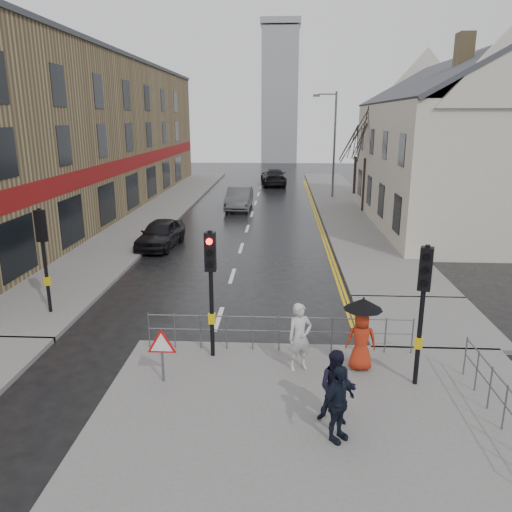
# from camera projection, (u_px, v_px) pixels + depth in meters

# --- Properties ---
(ground) EXTENTS (120.00, 120.00, 0.00)m
(ground) POSITION_uv_depth(u_px,v_px,m) (204.00, 363.00, 13.12)
(ground) COLOR black
(ground) RESTS_ON ground
(near_pavement) EXTENTS (10.00, 9.00, 0.14)m
(near_pavement) POSITION_uv_depth(u_px,v_px,m) (332.00, 450.00, 9.59)
(near_pavement) COLOR #605E5B
(near_pavement) RESTS_ON ground
(left_pavement) EXTENTS (4.00, 44.00, 0.14)m
(left_pavement) POSITION_uv_depth(u_px,v_px,m) (163.00, 207.00, 35.56)
(left_pavement) COLOR #605E5B
(left_pavement) RESTS_ON ground
(right_pavement) EXTENTS (4.00, 40.00, 0.14)m
(right_pavement) POSITION_uv_depth(u_px,v_px,m) (343.00, 204.00, 36.83)
(right_pavement) COLOR #605E5B
(right_pavement) RESTS_ON ground
(pavement_bridge_right) EXTENTS (4.00, 4.20, 0.14)m
(pavement_bridge_right) POSITION_uv_depth(u_px,v_px,m) (424.00, 321.00, 15.67)
(pavement_bridge_right) COLOR #605E5B
(pavement_bridge_right) RESTS_ON ground
(building_left_terrace) EXTENTS (8.00, 42.00, 10.00)m
(building_left_terrace) POSITION_uv_depth(u_px,v_px,m) (75.00, 137.00, 33.55)
(building_left_terrace) COLOR #8A764F
(building_left_terrace) RESTS_ON ground
(building_right_cream) EXTENTS (9.00, 16.40, 10.10)m
(building_right_cream) POSITION_uv_depth(u_px,v_px,m) (457.00, 144.00, 28.56)
(building_right_cream) COLOR beige
(building_right_cream) RESTS_ON ground
(church_tower) EXTENTS (5.00, 5.00, 18.00)m
(church_tower) POSITION_uv_depth(u_px,v_px,m) (280.00, 97.00, 70.28)
(church_tower) COLOR #92949A
(church_tower) RESTS_ON ground
(traffic_signal_near_left) EXTENTS (0.28, 0.27, 3.40)m
(traffic_signal_near_left) POSITION_uv_depth(u_px,v_px,m) (211.00, 272.00, 12.64)
(traffic_signal_near_left) COLOR black
(traffic_signal_near_left) RESTS_ON near_pavement
(traffic_signal_near_right) EXTENTS (0.34, 0.33, 3.40)m
(traffic_signal_near_right) POSITION_uv_depth(u_px,v_px,m) (423.00, 291.00, 11.24)
(traffic_signal_near_right) COLOR black
(traffic_signal_near_right) RESTS_ON near_pavement
(traffic_signal_far_left) EXTENTS (0.34, 0.33, 3.40)m
(traffic_signal_far_left) POSITION_uv_depth(u_px,v_px,m) (43.00, 243.00, 15.63)
(traffic_signal_far_left) COLOR black
(traffic_signal_far_left) RESTS_ON left_pavement
(guard_railing_front) EXTENTS (7.14, 0.04, 1.00)m
(guard_railing_front) POSITION_uv_depth(u_px,v_px,m) (279.00, 325.00, 13.37)
(guard_railing_front) COLOR #595B5E
(guard_railing_front) RESTS_ON near_pavement
(guard_railing_side) EXTENTS (0.04, 4.54, 1.00)m
(guard_railing_side) POSITION_uv_depth(u_px,v_px,m) (506.00, 398.00, 9.93)
(guard_railing_side) COLOR #595B5E
(guard_railing_side) RESTS_ON near_pavement
(warning_sign) EXTENTS (0.80, 0.07, 1.35)m
(warning_sign) POSITION_uv_depth(u_px,v_px,m) (162.00, 347.00, 11.72)
(warning_sign) COLOR #595B5E
(warning_sign) RESTS_ON near_pavement
(street_lamp) EXTENTS (1.83, 0.25, 8.00)m
(street_lamp) POSITION_uv_depth(u_px,v_px,m) (332.00, 138.00, 38.51)
(street_lamp) COLOR #595B5E
(street_lamp) RESTS_ON right_pavement
(tree_near) EXTENTS (2.40, 2.40, 6.58)m
(tree_near) POSITION_uv_depth(u_px,v_px,m) (367.00, 135.00, 32.53)
(tree_near) COLOR #31221B
(tree_near) RESTS_ON right_pavement
(tree_far) EXTENTS (2.40, 2.40, 5.64)m
(tree_far) POSITION_uv_depth(u_px,v_px,m) (357.00, 141.00, 40.40)
(tree_far) COLOR #31221B
(tree_far) RESTS_ON right_pavement
(pedestrian_a) EXTENTS (0.74, 0.62, 1.73)m
(pedestrian_a) POSITION_uv_depth(u_px,v_px,m) (300.00, 337.00, 12.33)
(pedestrian_a) COLOR #B8B8B4
(pedestrian_a) RESTS_ON near_pavement
(pedestrian_b) EXTENTS (0.90, 0.78, 1.59)m
(pedestrian_b) POSITION_uv_depth(u_px,v_px,m) (337.00, 388.00, 10.15)
(pedestrian_b) COLOR black
(pedestrian_b) RESTS_ON near_pavement
(pedestrian_with_umbrella) EXTENTS (0.96, 0.96, 1.88)m
(pedestrian_with_umbrella) POSITION_uv_depth(u_px,v_px,m) (362.00, 329.00, 12.28)
(pedestrian_with_umbrella) COLOR #A82A13
(pedestrian_with_umbrella) RESTS_ON near_pavement
(pedestrian_d) EXTENTS (0.93, 0.91, 1.57)m
(pedestrian_d) POSITION_uv_depth(u_px,v_px,m) (338.00, 404.00, 9.59)
(pedestrian_d) COLOR black
(pedestrian_d) RESTS_ON near_pavement
(car_parked) EXTENTS (2.01, 4.19, 1.38)m
(car_parked) POSITION_uv_depth(u_px,v_px,m) (161.00, 234.00, 24.68)
(car_parked) COLOR black
(car_parked) RESTS_ON ground
(car_mid) EXTENTS (1.72, 4.66, 1.52)m
(car_mid) POSITION_uv_depth(u_px,v_px,m) (239.00, 198.00, 34.98)
(car_mid) COLOR #45474A
(car_mid) RESTS_ON ground
(car_far) EXTENTS (2.72, 5.55, 1.55)m
(car_far) POSITION_uv_depth(u_px,v_px,m) (273.00, 177.00, 47.38)
(car_far) COLOR black
(car_far) RESTS_ON ground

